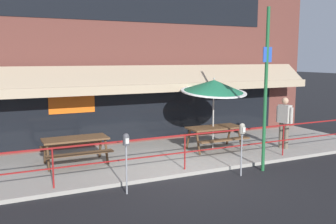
{
  "coord_description": "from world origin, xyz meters",
  "views": [
    {
      "loc": [
        -4.65,
        -8.39,
        3.1
      ],
      "look_at": [
        0.12,
        1.6,
        1.5
      ],
      "focal_mm": 40.0,
      "sensor_mm": 36.0,
      "label": 1
    }
  ],
  "objects_px": {
    "parking_meter_near": "(126,145)",
    "parking_meter_far": "(242,133)",
    "street_sign_pole": "(266,89)",
    "patio_umbrella_centre": "(214,87)",
    "picnic_table_centre": "(214,131)",
    "pedestrian_walking": "(284,120)",
    "picnic_table_left": "(76,143)"
  },
  "relations": [
    {
      "from": "patio_umbrella_centre",
      "to": "pedestrian_walking",
      "type": "relative_size",
      "value": 1.4
    },
    {
      "from": "street_sign_pole",
      "to": "picnic_table_left",
      "type": "bearing_deg",
      "value": 151.29
    },
    {
      "from": "patio_umbrella_centre",
      "to": "pedestrian_walking",
      "type": "xyz_separation_m",
      "value": [
        2.22,
        -0.9,
        -1.12
      ]
    },
    {
      "from": "picnic_table_left",
      "to": "parking_meter_near",
      "type": "height_order",
      "value": "parking_meter_near"
    },
    {
      "from": "pedestrian_walking",
      "to": "parking_meter_near",
      "type": "height_order",
      "value": "pedestrian_walking"
    },
    {
      "from": "patio_umbrella_centre",
      "to": "picnic_table_left",
      "type": "bearing_deg",
      "value": 178.26
    },
    {
      "from": "picnic_table_centre",
      "to": "parking_meter_far",
      "type": "distance_m",
      "value": 2.57
    },
    {
      "from": "street_sign_pole",
      "to": "picnic_table_centre",
      "type": "bearing_deg",
      "value": 93.11
    },
    {
      "from": "pedestrian_walking",
      "to": "parking_meter_far",
      "type": "relative_size",
      "value": 1.2
    },
    {
      "from": "pedestrian_walking",
      "to": "street_sign_pole",
      "type": "bearing_deg",
      "value": -144.6
    },
    {
      "from": "picnic_table_left",
      "to": "parking_meter_far",
      "type": "bearing_deg",
      "value": -35.1
    },
    {
      "from": "picnic_table_centre",
      "to": "street_sign_pole",
      "type": "height_order",
      "value": "street_sign_pole"
    },
    {
      "from": "picnic_table_left",
      "to": "picnic_table_centre",
      "type": "xyz_separation_m",
      "value": [
        4.49,
        -0.22,
        0.0
      ]
    },
    {
      "from": "patio_umbrella_centre",
      "to": "pedestrian_walking",
      "type": "bearing_deg",
      "value": -22.13
    },
    {
      "from": "parking_meter_far",
      "to": "street_sign_pole",
      "type": "bearing_deg",
      "value": 8.77
    },
    {
      "from": "picnic_table_centre",
      "to": "patio_umbrella_centre",
      "type": "distance_m",
      "value": 1.48
    },
    {
      "from": "pedestrian_walking",
      "to": "parking_meter_near",
      "type": "relative_size",
      "value": 1.2
    },
    {
      "from": "picnic_table_left",
      "to": "pedestrian_walking",
      "type": "distance_m",
      "value": 6.8
    },
    {
      "from": "patio_umbrella_centre",
      "to": "parking_meter_far",
      "type": "height_order",
      "value": "patio_umbrella_centre"
    },
    {
      "from": "picnic_table_left",
      "to": "patio_umbrella_centre",
      "type": "relative_size",
      "value": 0.75
    },
    {
      "from": "picnic_table_left",
      "to": "street_sign_pole",
      "type": "height_order",
      "value": "street_sign_pole"
    },
    {
      "from": "picnic_table_left",
      "to": "picnic_table_centre",
      "type": "height_order",
      "value": "same"
    },
    {
      "from": "picnic_table_left",
      "to": "street_sign_pole",
      "type": "relative_size",
      "value": 0.41
    },
    {
      "from": "parking_meter_near",
      "to": "parking_meter_far",
      "type": "height_order",
      "value": "same"
    },
    {
      "from": "picnic_table_left",
      "to": "pedestrian_walking",
      "type": "relative_size",
      "value": 1.05
    },
    {
      "from": "picnic_table_left",
      "to": "parking_meter_far",
      "type": "height_order",
      "value": "parking_meter_far"
    },
    {
      "from": "patio_umbrella_centre",
      "to": "parking_meter_near",
      "type": "relative_size",
      "value": 1.69
    },
    {
      "from": "picnic_table_centre",
      "to": "street_sign_pole",
      "type": "distance_m",
      "value": 2.79
    },
    {
      "from": "picnic_table_left",
      "to": "patio_umbrella_centre",
      "type": "distance_m",
      "value": 4.73
    },
    {
      "from": "parking_meter_near",
      "to": "parking_meter_far",
      "type": "relative_size",
      "value": 1.0
    },
    {
      "from": "parking_meter_near",
      "to": "parking_meter_far",
      "type": "xyz_separation_m",
      "value": [
        3.17,
        -0.05,
        0.0
      ]
    },
    {
      "from": "street_sign_pole",
      "to": "patio_umbrella_centre",
      "type": "bearing_deg",
      "value": 92.99
    }
  ]
}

